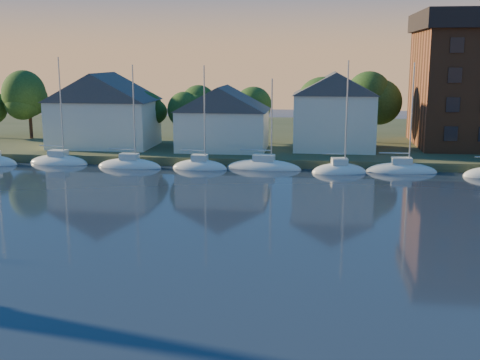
# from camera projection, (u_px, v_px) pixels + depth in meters

# --- Properties ---
(shoreline_land) EXTENTS (160.00, 50.00, 2.00)m
(shoreline_land) POSITION_uv_depth(u_px,v_px,m) (279.00, 139.00, 93.84)
(shoreline_land) COLOR #353E24
(shoreline_land) RESTS_ON ground
(wooden_dock) EXTENTS (120.00, 3.00, 1.00)m
(wooden_dock) POSITION_uv_depth(u_px,v_px,m) (266.00, 165.00, 71.49)
(wooden_dock) COLOR brown
(wooden_dock) RESTS_ON ground
(clubhouse_west) EXTENTS (13.65, 9.45, 9.64)m
(clubhouse_west) POSITION_uv_depth(u_px,v_px,m) (104.00, 109.00, 78.89)
(clubhouse_west) COLOR beige
(clubhouse_west) RESTS_ON shoreline_land
(clubhouse_centre) EXTENTS (11.55, 8.40, 8.08)m
(clubhouse_centre) POSITION_uv_depth(u_px,v_px,m) (223.00, 117.00, 76.07)
(clubhouse_centre) COLOR beige
(clubhouse_centre) RESTS_ON shoreline_land
(clubhouse_east) EXTENTS (10.50, 8.40, 9.80)m
(clubhouse_east) POSITION_uv_depth(u_px,v_px,m) (334.00, 110.00, 76.08)
(clubhouse_east) COLOR beige
(clubhouse_east) RESTS_ON shoreline_land
(tree_line) EXTENTS (93.40, 5.40, 8.90)m
(tree_line) POSITION_uv_depth(u_px,v_px,m) (289.00, 98.00, 80.49)
(tree_line) COLOR #352218
(tree_line) RESTS_ON shoreline_land
(moored_fleet) EXTENTS (79.50, 2.40, 12.05)m
(moored_fleet) POSITION_uv_depth(u_px,v_px,m) (229.00, 168.00, 69.06)
(moored_fleet) COLOR silver
(moored_fleet) RESTS_ON ground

